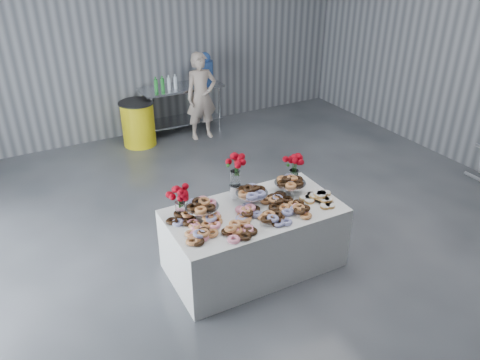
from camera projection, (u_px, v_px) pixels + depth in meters
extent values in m
plane|color=#323539|center=(279.00, 258.00, 5.53)|extent=(9.00, 9.00, 0.00)
cube|color=gray|center=(141.00, 22.00, 8.04)|extent=(8.00, 0.04, 4.00)
cube|color=white|center=(254.00, 239.00, 5.23)|extent=(1.92, 1.03, 0.75)
cube|color=silver|center=(181.00, 87.00, 8.48)|extent=(1.50, 0.60, 0.04)
cube|color=silver|center=(183.00, 120.00, 8.78)|extent=(1.40, 0.55, 0.03)
cylinder|color=silver|center=(154.00, 121.00, 8.23)|extent=(0.04, 0.04, 0.86)
cylinder|color=silver|center=(220.00, 109.00, 8.78)|extent=(0.04, 0.04, 0.86)
cylinder|color=silver|center=(144.00, 113.00, 8.61)|extent=(0.04, 0.04, 0.86)
cylinder|color=silver|center=(208.00, 101.00, 9.16)|extent=(0.04, 0.04, 0.86)
cylinder|color=silver|center=(202.00, 212.00, 4.91)|extent=(0.06, 0.06, 0.12)
cylinder|color=silver|center=(202.00, 206.00, 4.88)|extent=(0.36, 0.36, 0.01)
cylinder|color=silver|center=(252.00, 198.00, 5.16)|extent=(0.06, 0.06, 0.12)
cylinder|color=silver|center=(252.00, 193.00, 5.13)|extent=(0.36, 0.36, 0.01)
cylinder|color=silver|center=(290.00, 188.00, 5.36)|extent=(0.06, 0.06, 0.12)
cylinder|color=silver|center=(290.00, 183.00, 5.33)|extent=(0.36, 0.36, 0.01)
cylinder|color=white|center=(180.00, 210.00, 4.89)|extent=(0.11, 0.11, 0.18)
cylinder|color=#1E5919|center=(180.00, 199.00, 4.83)|extent=(0.04, 0.04, 0.18)
cylinder|color=white|center=(294.00, 177.00, 5.53)|extent=(0.11, 0.11, 0.18)
cylinder|color=#1E5919|center=(294.00, 167.00, 5.47)|extent=(0.04, 0.04, 0.18)
cylinder|color=silver|center=(235.00, 191.00, 5.27)|extent=(0.14, 0.14, 0.15)
cylinder|color=white|center=(235.00, 178.00, 5.19)|extent=(0.11, 0.11, 0.18)
cylinder|color=#1E5919|center=(235.00, 168.00, 5.12)|extent=(0.04, 0.04, 0.18)
cylinder|color=#3C6DCC|center=(206.00, 72.00, 8.59)|extent=(0.28, 0.28, 0.40)
sphere|color=#3C6DCC|center=(205.00, 58.00, 8.46)|extent=(0.20, 0.20, 0.20)
imported|color=#CC8C93|center=(201.00, 96.00, 8.34)|extent=(0.59, 0.40, 1.56)
cylinder|color=yellow|center=(138.00, 124.00, 8.23)|extent=(0.57, 0.57, 0.77)
cylinder|color=black|center=(136.00, 103.00, 8.04)|extent=(0.62, 0.62, 0.02)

